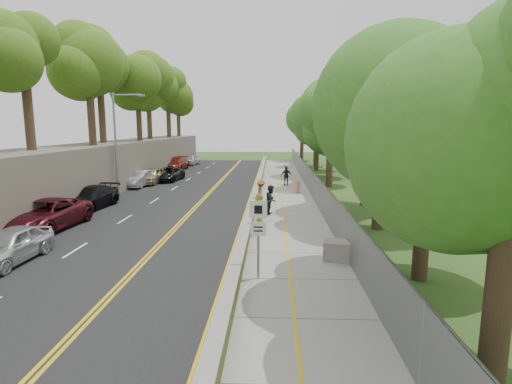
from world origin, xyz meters
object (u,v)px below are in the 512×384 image
signpost (258,227)px  person_far (286,176)px  streetlight (118,137)px  car_2 (45,215)px  concrete_block (339,251)px  car_0 (9,245)px  construction_barrel (296,187)px  painter_0 (259,208)px

signpost → person_far: signpost is taller
streetlight → car_2: 11.20m
concrete_block → person_far: bearing=94.0°
signpost → car_0: 10.21m
construction_barrel → concrete_block: (0.82, -16.83, -0.12)m
concrete_block → car_0: (-13.27, -0.86, 0.31)m
painter_0 → person_far: bearing=13.4°
car_2 → painter_0: (11.24, 2.02, 0.04)m
signpost → construction_barrel: signpost is taller
car_2 → person_far: size_ratio=3.22×
car_0 → signpost: bearing=-5.7°
streetlight → car_2: bearing=-90.1°
signpost → car_0: signpost is taller
car_2 → streetlight: bearing=93.8°
streetlight → painter_0: bearing=-37.2°
streetlight → concrete_block: (14.73, -14.83, -4.19)m
signpost → car_2: (-11.54, 6.48, -1.12)m
painter_0 → car_2: bearing=121.6°
streetlight → car_0: streetlight is taller
concrete_block → car_0: 13.30m
concrete_block → streetlight: bearing=134.8°
car_0 → person_far: person_far is taller
construction_barrel → car_2: 18.75m
construction_barrel → painter_0: 10.87m
car_0 → car_2: (-1.49, 5.16, 0.09)m
construction_barrel → concrete_block: bearing=-87.2°
streetlight → painter_0: size_ratio=4.84×
construction_barrel → person_far: 4.17m
concrete_block → car_2: size_ratio=0.21×
signpost → concrete_block: bearing=34.1°
construction_barrel → car_0: size_ratio=0.24×
streetlight → person_far: 15.06m
signpost → construction_barrel: bearing=82.8°
car_0 → person_far: (11.80, 21.80, 0.19)m
signpost → person_far: (1.75, 23.12, -1.02)m
person_far → construction_barrel: bearing=91.6°
streetlight → signpost: (11.51, -17.02, -2.68)m
signpost → car_2: size_ratio=0.54×
signpost → concrete_block: (3.22, 2.18, -1.52)m
concrete_block → car_2: (-14.76, 4.30, 0.39)m
construction_barrel → car_2: car_2 is taller
construction_barrel → person_far: bearing=99.0°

